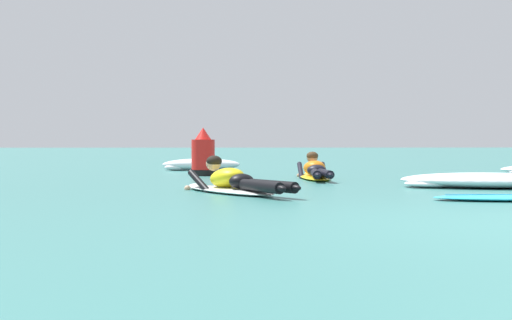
% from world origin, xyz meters
% --- Properties ---
extents(ground_plane, '(120.00, 120.00, 0.00)m').
position_xyz_m(ground_plane, '(0.00, 10.00, 0.00)').
color(ground_plane, '#387A75').
extents(surfer_near, '(1.61, 2.43, 0.55)m').
position_xyz_m(surfer_near, '(-2.74, 3.82, 0.14)').
color(surfer_near, white).
rests_on(surfer_near, ground).
extents(surfer_far, '(0.55, 2.72, 0.55)m').
position_xyz_m(surfer_far, '(-1.22, 7.33, 0.14)').
color(surfer_far, yellow).
rests_on(surfer_far, ground).
extents(whitewater_front, '(2.70, 1.64, 0.22)m').
position_xyz_m(whitewater_front, '(1.02, 4.80, 0.10)').
color(whitewater_front, white).
rests_on(whitewater_front, ground).
extents(whitewater_mid_left, '(1.86, 0.72, 0.28)m').
position_xyz_m(whitewater_mid_left, '(-3.40, 11.36, 0.13)').
color(whitewater_mid_left, white).
rests_on(whitewater_mid_left, ground).
extents(channel_marker_buoy, '(0.49, 0.49, 0.96)m').
position_xyz_m(channel_marker_buoy, '(-3.29, 8.76, 0.38)').
color(channel_marker_buoy, red).
rests_on(channel_marker_buoy, ground).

